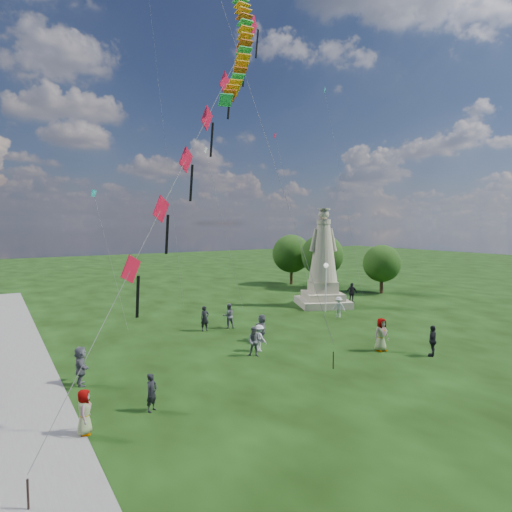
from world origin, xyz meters
TOP-DOWN VIEW (x-y plane):
  - statue at (11.12, 16.07)m, footprint 5.66×5.66m
  - lamppost at (9.67, 14.03)m, footprint 0.38×0.38m
  - tree_row at (18.12, 24.20)m, footprint 8.27×14.77m
  - person_0 at (-8.90, 3.13)m, footprint 0.66×0.60m
  - person_1 at (-1.79, 6.87)m, footprint 0.94×0.93m
  - person_2 at (-1.04, 7.58)m, footprint 0.75×1.10m
  - person_3 at (6.61, 1.64)m, footprint 1.15×0.95m
  - person_4 at (4.95, 3.84)m, footprint 0.99×0.66m
  - person_5 at (-10.76, 7.50)m, footprint 0.82×1.72m
  - person_6 at (-1.71, 13.50)m, footprint 0.64×0.43m
  - person_7 at (0.04, 13.31)m, footprint 0.96×0.72m
  - person_8 at (9.11, 11.85)m, footprint 1.06×1.15m
  - person_9 at (14.29, 15.69)m, footprint 1.23×0.87m
  - person_10 at (-11.52, 2.37)m, footprint 0.71×0.89m
  - person_11 at (0.22, 9.27)m, footprint 1.18×1.72m
  - red_kite_train at (-5.75, 4.63)m, footprint 12.79×9.35m
  - small_kites at (2.06, 21.83)m, footprint 33.30×12.47m

SIDE VIEW (x-z plane):
  - person_0 at x=-8.90m, z-range 0.00..1.51m
  - person_2 at x=-1.04m, z-range 0.00..1.55m
  - person_10 at x=-11.52m, z-range 0.00..1.58m
  - person_8 at x=9.11m, z-range 0.00..1.61m
  - person_1 at x=-1.79m, z-range 0.00..1.68m
  - person_11 at x=0.22m, z-range 0.00..1.70m
  - person_6 at x=-1.71m, z-range 0.00..1.72m
  - person_3 at x=6.61m, z-range 0.00..1.75m
  - person_7 at x=0.04m, z-range 0.00..1.76m
  - person_5 at x=-10.76m, z-range 0.00..1.81m
  - person_9 at x=14.29m, z-range 0.00..1.90m
  - person_4 at x=4.95m, z-range 0.00..1.93m
  - lamppost at x=9.67m, z-range 0.90..4.99m
  - statue at x=11.12m, z-range -1.06..7.64m
  - tree_row at x=18.12m, z-range 0.55..6.74m
  - red_kite_train at x=-5.75m, z-range 2.30..21.10m
  - small_kites at x=2.06m, z-range -0.46..28.17m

